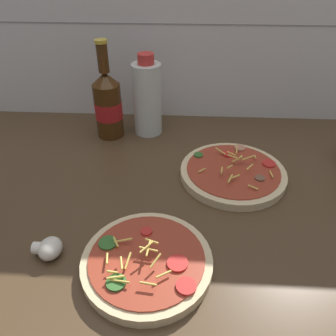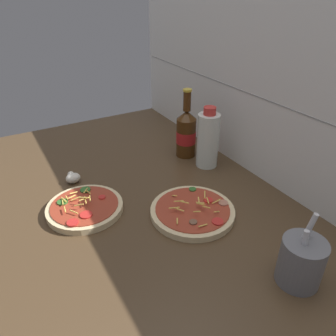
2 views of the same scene
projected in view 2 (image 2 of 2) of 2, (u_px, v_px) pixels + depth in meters
The scene contains 8 objects.
counter_slab at pixel (142, 218), 97.59cm from camera, with size 160.00×90.00×2.50cm.
tile_backsplash at pixel (268, 100), 102.86cm from camera, with size 160.00×1.13×60.00cm.
pizza_near at pixel (85, 208), 97.94cm from camera, with size 22.67×22.67×5.12cm.
pizza_far at pixel (193, 211), 96.45cm from camera, with size 24.86×24.86×4.86cm.
beer_bottle at pixel (186, 133), 124.94cm from camera, with size 7.55×7.55×26.46cm.
oil_bottle at pixel (208, 140), 117.65cm from camera, with size 7.89×7.89×22.60cm.
mushroom_left at pixel (73, 178), 111.56cm from camera, with size 5.12×4.87×3.41cm.
utensil_crock at pixel (301, 262), 72.95cm from camera, with size 9.87×9.87×17.92cm.
Camera 2 is at (70.63, -31.70, 62.99)cm, focal length 35.00 mm.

